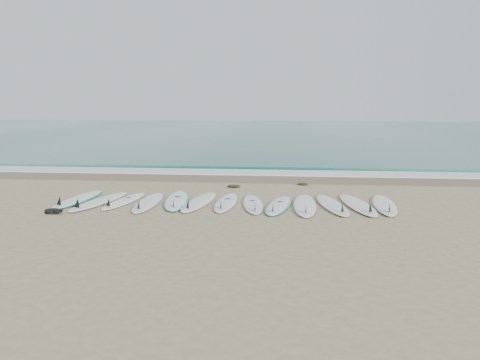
# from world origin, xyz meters

# --- Properties ---
(ground) EXTENTS (120.00, 120.00, 0.00)m
(ground) POSITION_xyz_m (0.00, 0.00, 0.00)
(ground) COLOR #9A8864
(ocean) EXTENTS (120.00, 55.00, 0.03)m
(ocean) POSITION_xyz_m (0.00, 32.50, 0.01)
(ocean) COLOR #22665D
(ocean) RESTS_ON ground
(wet_sand_band) EXTENTS (120.00, 1.80, 0.01)m
(wet_sand_band) POSITION_xyz_m (0.00, 4.10, 0.01)
(wet_sand_band) COLOR brown
(wet_sand_band) RESTS_ON ground
(foam_band) EXTENTS (120.00, 1.40, 0.04)m
(foam_band) POSITION_xyz_m (0.00, 5.50, 0.02)
(foam_band) COLOR silver
(foam_band) RESTS_ON ground
(wave_crest) EXTENTS (120.00, 1.00, 0.10)m
(wave_crest) POSITION_xyz_m (0.00, 7.00, 0.05)
(wave_crest) COLOR #22665D
(wave_crest) RESTS_ON ground
(surfboard_0) EXTENTS (0.75, 2.57, 0.32)m
(surfboard_0) POSITION_xyz_m (-3.92, 0.03, 0.05)
(surfboard_0) COLOR white
(surfboard_0) RESTS_ON ground
(surfboard_1) EXTENTS (0.98, 2.65, 0.33)m
(surfboard_1) POSITION_xyz_m (-3.25, -0.22, 0.06)
(surfboard_1) COLOR white
(surfboard_1) RESTS_ON ground
(surfboard_2) EXTENTS (0.74, 2.33, 0.29)m
(surfboard_2) POSITION_xyz_m (-2.65, -0.07, 0.05)
(surfboard_2) COLOR white
(surfboard_2) RESTS_ON ground
(surfboard_3) EXTENTS (0.65, 2.54, 0.32)m
(surfboard_3) POSITION_xyz_m (-1.97, -0.21, 0.06)
(surfboard_3) COLOR white
(surfboard_3) RESTS_ON ground
(surfboard_4) EXTENTS (1.02, 2.68, 0.33)m
(surfboard_4) POSITION_xyz_m (-1.31, 0.15, 0.05)
(surfboard_4) COLOR white
(surfboard_4) RESTS_ON ground
(surfboard_5) EXTENTS (0.80, 2.58, 0.33)m
(surfboard_5) POSITION_xyz_m (-0.70, -0.02, 0.06)
(surfboard_5) COLOR white
(surfboard_5) RESTS_ON ground
(surfboard_6) EXTENTS (0.52, 2.42, 0.31)m
(surfboard_6) POSITION_xyz_m (-0.01, 0.00, 0.05)
(surfboard_6) COLOR white
(surfboard_6) RESTS_ON ground
(surfboard_7) EXTENTS (0.77, 2.35, 0.30)m
(surfboard_7) POSITION_xyz_m (0.69, -0.12, 0.05)
(surfboard_7) COLOR white
(surfboard_7) RESTS_ON ground
(surfboard_8) EXTENTS (0.86, 2.39, 0.30)m
(surfboard_8) POSITION_xyz_m (1.32, -0.16, 0.04)
(surfboard_8) COLOR white
(surfboard_8) RESTS_ON ground
(surfboard_9) EXTENTS (0.60, 2.68, 0.34)m
(surfboard_9) POSITION_xyz_m (1.97, -0.14, 0.06)
(surfboard_9) COLOR white
(surfboard_9) RESTS_ON ground
(surfboard_10) EXTENTS (0.93, 2.57, 0.32)m
(surfboard_10) POSITION_xyz_m (2.65, -0.05, 0.06)
(surfboard_10) COLOR silver
(surfboard_10) RESTS_ON ground
(surfboard_11) EXTENTS (0.94, 2.72, 0.34)m
(surfboard_11) POSITION_xyz_m (3.28, 0.04, 0.06)
(surfboard_11) COLOR silver
(surfboard_11) RESTS_ON ground
(surfboard_12) EXTENTS (0.72, 2.56, 0.32)m
(surfboard_12) POSITION_xyz_m (3.92, 0.08, 0.06)
(surfboard_12) COLOR white
(surfboard_12) RESTS_ON ground
(seaweed_near) EXTENTS (0.40, 0.31, 0.08)m
(seaweed_near) POSITION_xyz_m (-0.09, 2.46, 0.04)
(seaweed_near) COLOR black
(seaweed_near) RESTS_ON ground
(seaweed_far) EXTENTS (0.34, 0.26, 0.07)m
(seaweed_far) POSITION_xyz_m (2.01, 3.08, 0.03)
(seaweed_far) COLOR black
(seaweed_far) RESTS_ON ground
(leash_coil) EXTENTS (0.46, 0.36, 0.11)m
(leash_coil) POSITION_xyz_m (-3.87, -1.36, 0.05)
(leash_coil) COLOR black
(leash_coil) RESTS_ON ground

